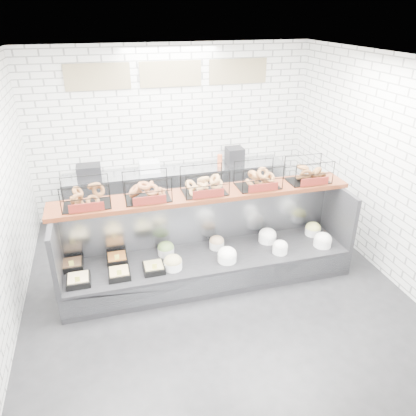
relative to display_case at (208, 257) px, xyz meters
name	(u,v)px	position (x,y,z in m)	size (l,w,h in m)	color
ground	(215,291)	(-0.01, -0.34, -0.33)	(5.50, 5.50, 0.00)	black
room_shell	(203,133)	(-0.01, 0.26, 1.73)	(5.02, 5.51, 3.01)	white
display_case	(208,257)	(0.00, 0.00, 0.00)	(4.00, 0.90, 1.20)	black
bagel_shelf	(204,184)	(-0.01, 0.18, 1.05)	(4.10, 0.50, 0.40)	#481D0F
prep_counter	(178,191)	(-0.02, 2.09, 0.14)	(4.00, 0.60, 1.20)	#93969B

